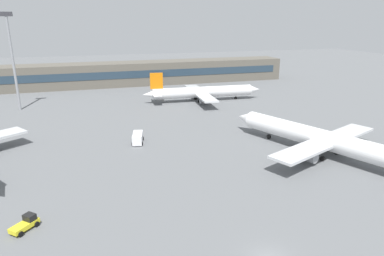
# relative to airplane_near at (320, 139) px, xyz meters

# --- Properties ---
(ground_plane) EXTENTS (400.00, 400.00, 0.00)m
(ground_plane) POSITION_rel_airplane_near_xyz_m (-24.75, 14.66, -3.24)
(ground_plane) COLOR slate
(terminal_building) EXTENTS (126.77, 12.13, 9.00)m
(terminal_building) POSITION_rel_airplane_near_xyz_m (-24.75, 87.25, 1.26)
(terminal_building) COLOR #5B564C
(terminal_building) RESTS_ON ground_plane
(airplane_near) EXTENTS (29.29, 40.73, 10.63)m
(airplane_near) POSITION_rel_airplane_near_xyz_m (0.00, 0.00, 0.00)
(airplane_near) COLOR white
(airplane_near) RESTS_ON ground_plane
(airplane_far) EXTENTS (39.17, 27.33, 9.67)m
(airplane_far) POSITION_rel_airplane_near_xyz_m (-6.81, 50.77, -0.29)
(airplane_far) COLOR silver
(airplane_far) RESTS_ON ground_plane
(baggage_tug_yellow) EXTENTS (3.54, 3.67, 1.75)m
(baggage_tug_yellow) POSITION_rel_airplane_near_xyz_m (-51.43, -11.03, -2.44)
(baggage_tug_yellow) COLOR yellow
(baggage_tug_yellow) RESTS_ON ground_plane
(service_van_white) EXTENTS (3.15, 5.51, 2.08)m
(service_van_white) POSITION_rel_airplane_near_xyz_m (-33.13, 17.08, -2.13)
(service_van_white) COLOR white
(service_van_white) RESTS_ON ground_plane
(floodlight_tower_west) EXTENTS (3.20, 0.80, 27.37)m
(floodlight_tower_west) POSITION_rel_airplane_near_xyz_m (-62.00, 55.46, 12.49)
(floodlight_tower_west) COLOR gray
(floodlight_tower_west) RESTS_ON ground_plane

